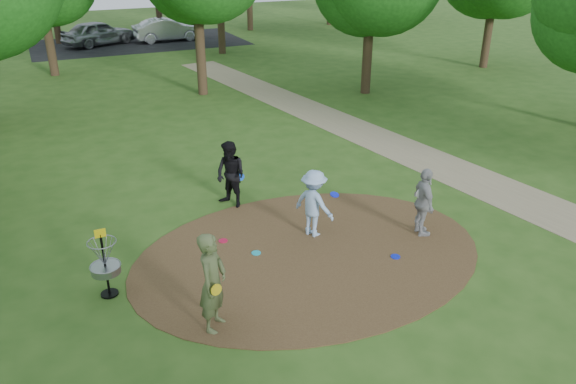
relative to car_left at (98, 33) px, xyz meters
name	(u,v)px	position (x,y,z in m)	size (l,w,h in m)	color
ground	(309,254)	(0.60, -30.13, -0.81)	(100.00, 100.00, 0.00)	#2D5119
dirt_clearing	(309,254)	(0.60, -30.13, -0.80)	(8.40, 8.40, 0.02)	#47301C
footpath	(469,177)	(7.10, -28.13, -0.81)	(2.00, 40.00, 0.01)	#8C7A5B
parking_lot	(139,43)	(2.60, -0.13, -0.81)	(14.00, 8.00, 0.01)	black
player_observer_with_disc	(213,282)	(-2.24, -31.76, 0.19)	(0.84, 0.87, 2.01)	#4F5B34
player_throwing_with_disc	(314,204)	(1.10, -29.32, 0.04)	(1.22, 1.28, 1.72)	#95B5DF
player_walking_with_disc	(231,175)	(-0.18, -26.92, 0.11)	(1.03, 1.12, 1.84)	black
player_waiting_with_disc	(424,202)	(3.54, -30.43, 0.06)	(0.69, 1.11, 1.76)	#98999B
disc_ground_cyan	(256,253)	(-0.54, -29.60, -0.78)	(0.22, 0.22, 0.02)	#18A7C0
disc_ground_blue	(395,257)	(2.33, -31.10, -0.78)	(0.22, 0.22, 0.02)	#0C1DDA
disc_ground_red	(223,241)	(-1.05, -28.73, -0.78)	(0.22, 0.22, 0.02)	#BE1338
car_left	(98,33)	(0.00, 0.00, 0.00)	(1.92, 4.78, 1.63)	#919498
car_right	(167,30)	(4.58, -0.36, -0.04)	(1.63, 4.68, 1.54)	#ADAFB5
disc_golf_basket	(104,258)	(-3.90, -29.83, 0.06)	(0.63, 0.63, 1.54)	black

